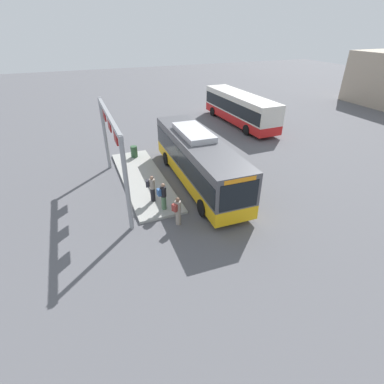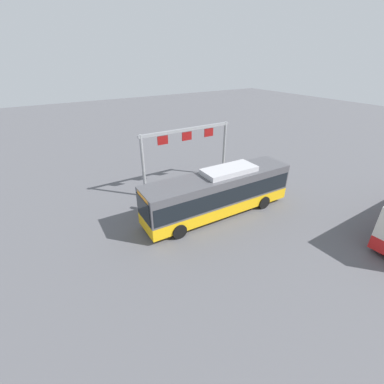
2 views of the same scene
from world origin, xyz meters
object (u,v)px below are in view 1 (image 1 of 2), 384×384
bus_background_left (240,107)px  trash_bin (134,152)px  person_boarding (163,196)px  person_waiting_mid (152,188)px  person_waiting_near (178,211)px  bus_main (198,158)px

bus_background_left → trash_bin: bus_background_left is taller
person_boarding → bus_background_left: bearing=39.2°
person_waiting_mid → person_boarding: bearing=-52.2°
bus_background_left → person_boarding: bearing=135.6°
person_waiting_near → trash_bin: size_ratio=1.86×
person_boarding → person_waiting_mid: 1.18m
bus_background_left → person_boarding: 18.28m
person_waiting_near → trash_bin: 9.64m
trash_bin → bus_main: bearing=29.9°
person_waiting_mid → trash_bin: (-7.00, 0.39, -0.44)m
person_waiting_mid → trash_bin: person_waiting_mid is taller
person_waiting_near → person_waiting_mid: size_ratio=1.00×
bus_main → trash_bin: 6.48m
bus_main → person_waiting_near: (4.10, -2.87, -0.92)m
bus_background_left → person_waiting_mid: size_ratio=6.81×
person_boarding → person_waiting_near: bearing=-84.4°
person_boarding → person_waiting_near: person_boarding is taller
bus_background_left → trash_bin: (5.15, -12.48, -1.17)m
person_waiting_mid → bus_main: bearing=43.5°
bus_main → person_waiting_mid: 3.93m
bus_main → person_waiting_near: size_ratio=6.82×
bus_background_left → person_waiting_mid: 17.72m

